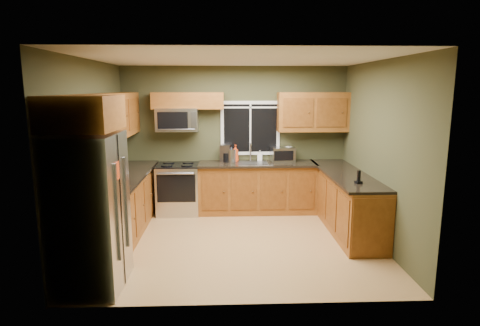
{
  "coord_description": "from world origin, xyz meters",
  "views": [
    {
      "loc": [
        -0.19,
        -5.77,
        2.3
      ],
      "look_at": [
        0.05,
        0.35,
        1.15
      ],
      "focal_mm": 30.0,
      "sensor_mm": 36.0,
      "label": 1
    }
  ],
  "objects": [
    {
      "name": "toaster_oven",
      "position": [
        0.9,
        1.62,
        1.07
      ],
      "size": [
        0.45,
        0.37,
        0.27
      ],
      "color": "#B7B7BC",
      "rests_on": "countertop_back"
    },
    {
      "name": "right_wall",
      "position": [
        2.1,
        0.0,
        1.35
      ],
      "size": [
        0.0,
        3.6,
        3.6
      ],
      "primitive_type": "plane",
      "rotation": [
        1.57,
        0.0,
        -1.57
      ],
      "color": "#3F4026",
      "rests_on": "ground"
    },
    {
      "name": "refrigerator",
      "position": [
        -1.74,
        -1.3,
        0.9
      ],
      "size": [
        0.74,
        0.9,
        1.8
      ],
      "color": "#B7B7BC",
      "rests_on": "ground"
    },
    {
      "name": "base_cabinets_back",
      "position": [
        0.42,
        1.5,
        0.45
      ],
      "size": [
        2.17,
        0.6,
        0.9
      ],
      "primitive_type": "cube",
      "color": "brown",
      "rests_on": "ground"
    },
    {
      "name": "sink",
      "position": [
        0.3,
        1.49,
        0.95
      ],
      "size": [
        0.6,
        0.42,
        0.36
      ],
      "color": "slate",
      "rests_on": "countertop_back"
    },
    {
      "name": "soap_bottle_a",
      "position": [
        0.01,
        1.61,
        1.1
      ],
      "size": [
        0.15,
        0.15,
        0.32
      ],
      "primitive_type": "imported",
      "rotation": [
        0.0,
        0.0,
        0.3
      ],
      "color": "red",
      "rests_on": "countertop_back"
    },
    {
      "name": "soap_bottle_b",
      "position": [
        0.48,
        1.7,
        1.04
      ],
      "size": [
        0.1,
        0.1,
        0.2
      ],
      "primitive_type": "imported",
      "rotation": [
        0.0,
        0.0,
        -0.17
      ],
      "color": "white",
      "rests_on": "countertop_back"
    },
    {
      "name": "upper_cabinets_back_left",
      "position": [
        -0.85,
        1.64,
        2.07
      ],
      "size": [
        1.3,
        0.33,
        0.3
      ],
      "primitive_type": "cube",
      "color": "brown",
      "rests_on": "back_wall"
    },
    {
      "name": "microwave",
      "position": [
        -1.05,
        1.61,
        1.73
      ],
      "size": [
        0.76,
        0.41,
        0.42
      ],
      "color": "#B7B7BC",
      "rests_on": "back_wall"
    },
    {
      "name": "left_wall",
      "position": [
        -2.1,
        0.0,
        1.35
      ],
      "size": [
        0.0,
        3.6,
        3.6
      ],
      "primitive_type": "plane",
      "rotation": [
        1.57,
        0.0,
        1.57
      ],
      "color": "#3F4026",
      "rests_on": "ground"
    },
    {
      "name": "base_cabinets_left",
      "position": [
        -1.8,
        0.48,
        0.45
      ],
      "size": [
        0.6,
        2.65,
        0.9
      ],
      "primitive_type": "cube",
      "color": "brown",
      "rests_on": "ground"
    },
    {
      "name": "kettle",
      "position": [
        -0.06,
        1.58,
        1.08
      ],
      "size": [
        0.19,
        0.19,
        0.29
      ],
      "color": "#B7B7BC",
      "rests_on": "countertop_back"
    },
    {
      "name": "ceiling",
      "position": [
        0.0,
        0.0,
        2.7
      ],
      "size": [
        4.2,
        4.2,
        0.0
      ],
      "primitive_type": "plane",
      "rotation": [
        3.14,
        0.0,
        0.0
      ],
      "color": "white",
      "rests_on": "back_wall"
    },
    {
      "name": "window",
      "position": [
        0.3,
        1.78,
        1.55
      ],
      "size": [
        1.12,
        0.03,
        1.02
      ],
      "color": "white",
      "rests_on": "back_wall"
    },
    {
      "name": "countertop_left",
      "position": [
        -1.78,
        0.48,
        0.92
      ],
      "size": [
        0.65,
        2.65,
        0.04
      ],
      "primitive_type": "cube",
      "color": "black",
      "rests_on": "base_cabinets_left"
    },
    {
      "name": "base_cabinets_peninsula",
      "position": [
        1.8,
        0.54,
        0.45
      ],
      "size": [
        0.6,
        2.52,
        0.9
      ],
      "color": "brown",
      "rests_on": "ground"
    },
    {
      "name": "cordless_phone",
      "position": [
        1.74,
        -0.2,
        1.0
      ],
      "size": [
        0.1,
        0.1,
        0.19
      ],
      "color": "black",
      "rests_on": "countertop_peninsula"
    },
    {
      "name": "countertop_peninsula",
      "position": [
        1.78,
        0.55,
        0.92
      ],
      "size": [
        0.65,
        2.5,
        0.04
      ],
      "primitive_type": "cube",
      "color": "black",
      "rests_on": "base_cabinets_peninsula"
    },
    {
      "name": "front_wall",
      "position": [
        0.0,
        -1.8,
        1.35
      ],
      "size": [
        4.2,
        0.0,
        4.2
      ],
      "primitive_type": "plane",
      "rotation": [
        -1.57,
        0.0,
        0.0
      ],
      "color": "#3F4026",
      "rests_on": "ground"
    },
    {
      "name": "upper_cabinets_back_right",
      "position": [
        1.45,
        1.64,
        1.86
      ],
      "size": [
        1.3,
        0.33,
        0.72
      ],
      "primitive_type": "cube",
      "color": "brown",
      "rests_on": "back_wall"
    },
    {
      "name": "upper_cabinet_over_fridge",
      "position": [
        -1.74,
        -1.3,
        2.03
      ],
      "size": [
        0.72,
        0.9,
        0.38
      ],
      "primitive_type": "cube",
      "color": "brown",
      "rests_on": "left_wall"
    },
    {
      "name": "back_wall",
      "position": [
        0.0,
        1.8,
        1.35
      ],
      "size": [
        4.2,
        0.0,
        4.2
      ],
      "primitive_type": "plane",
      "rotation": [
        1.57,
        0.0,
        0.0
      ],
      "color": "#3F4026",
      "rests_on": "ground"
    },
    {
      "name": "paper_towel_roll",
      "position": [
        1.02,
        1.68,
        1.08
      ],
      "size": [
        0.12,
        0.12,
        0.3
      ],
      "color": "white",
      "rests_on": "countertop_back"
    },
    {
      "name": "coffee_maker",
      "position": [
        -0.16,
        1.64,
        1.09
      ],
      "size": [
        0.25,
        0.3,
        0.32
      ],
      "color": "slate",
      "rests_on": "countertop_back"
    },
    {
      "name": "floor",
      "position": [
        0.0,
        0.0,
        0.0
      ],
      "size": [
        4.2,
        4.2,
        0.0
      ],
      "primitive_type": "plane",
      "color": "tan",
      "rests_on": "ground"
    },
    {
      "name": "upper_cabinets_left",
      "position": [
        -1.94,
        0.48,
        1.86
      ],
      "size": [
        0.33,
        2.65,
        0.72
      ],
      "primitive_type": "cube",
      "color": "brown",
      "rests_on": "left_wall"
    },
    {
      "name": "range",
      "position": [
        -1.05,
        1.47,
        0.47
      ],
      "size": [
        0.76,
        0.69,
        0.94
      ],
      "color": "#B7B7BC",
      "rests_on": "ground"
    },
    {
      "name": "countertop_back",
      "position": [
        0.42,
        1.48,
        0.92
      ],
      "size": [
        2.17,
        0.65,
        0.04
      ],
      "primitive_type": "cube",
      "color": "black",
      "rests_on": "base_cabinets_back"
    }
  ]
}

